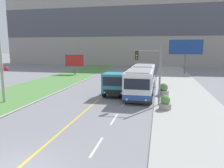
{
  "coord_description": "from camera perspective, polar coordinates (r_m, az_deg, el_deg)",
  "views": [
    {
      "loc": [
        5.81,
        -7.17,
        5.18
      ],
      "look_at": [
        1.1,
        14.67,
        1.4
      ],
      "focal_mm": 35.0,
      "sensor_mm": 36.0,
      "label": 1
    }
  ],
  "objects": [
    {
      "name": "city_bus",
      "position": [
        24.86,
        7.77,
        1.02
      ],
      "size": [
        2.73,
        11.54,
        2.97
      ],
      "color": "white",
      "rests_on": "ground_plane"
    },
    {
      "name": "billboard_large",
      "position": [
        44.61,
        18.71,
        8.91
      ],
      "size": [
        6.23,
        0.24,
        6.6
      ],
      "color": "#59595B",
      "rests_on": "ground_plane"
    },
    {
      "name": "planter_round_near",
      "position": [
        18.71,
        13.72,
        -4.86
      ],
      "size": [
        1.02,
        1.02,
        1.18
      ],
      "color": "gray",
      "rests_on": "sidewalk_right"
    },
    {
      "name": "apartment_block_background",
      "position": [
        64.98,
        7.24,
        15.17
      ],
      "size": [
        80.0,
        8.04,
        23.13
      ],
      "color": "gray",
      "rests_on": "ground_plane"
    },
    {
      "name": "traffic_light_mast",
      "position": [
        19.56,
        10.43,
        4.15
      ],
      "size": [
        2.28,
        0.32,
        5.26
      ],
      "color": "slate",
      "rests_on": "ground_plane"
    },
    {
      "name": "planter_round_second",
      "position": [
        24.05,
        13.29,
        -1.52
      ],
      "size": [
        1.14,
        1.14,
        1.3
      ],
      "color": "gray",
      "rests_on": "sidewalk_right"
    },
    {
      "name": "utility_pole_near",
      "position": [
        22.68,
        -27.28,
        9.04
      ],
      "size": [
        1.8,
        0.44,
        11.45
      ],
      "color": "#9E9E99",
      "rests_on": "ground_plane"
    },
    {
      "name": "dump_truck",
      "position": [
        23.47,
        1.24,
        0.02
      ],
      "size": [
        2.57,
        6.15,
        2.52
      ],
      "color": "black",
      "rests_on": "ground_plane"
    },
    {
      "name": "car_distant",
      "position": [
        37.72,
        4.95,
        2.72
      ],
      "size": [
        1.8,
        4.3,
        1.45
      ],
      "color": "maroon",
      "rests_on": "ground_plane"
    },
    {
      "name": "lane_marking_centre",
      "position": [
        12.14,
        -16.43,
        -16.07
      ],
      "size": [
        2.88,
        140.0,
        0.01
      ],
      "color": "gold",
      "rests_on": "ground_plane"
    },
    {
      "name": "billboard_small",
      "position": [
        42.58,
        -9.78,
        5.95
      ],
      "size": [
        3.61,
        0.24,
        3.75
      ],
      "color": "#59595B",
      "rests_on": "ground_plane"
    }
  ]
}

